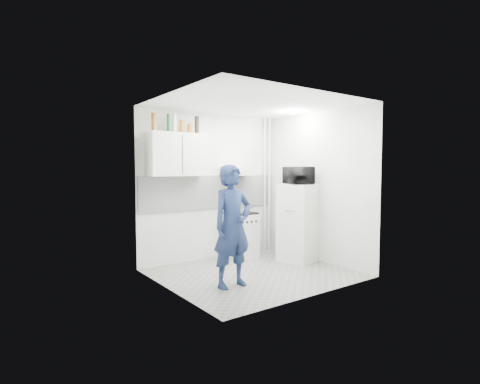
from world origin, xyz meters
TOP-DOWN VIEW (x-y plane):
  - floor at (0.00, 0.00)m, footprint 2.80×2.80m
  - ceiling at (0.00, 0.00)m, footprint 2.80×2.80m
  - wall_back at (0.00, 1.25)m, footprint 2.80×0.00m
  - wall_left at (-1.40, 0.00)m, footprint 0.00×2.60m
  - wall_right at (1.40, 0.00)m, footprint 0.00×2.60m
  - person at (-0.63, -0.33)m, footprint 0.63×0.43m
  - stove at (0.48, 1.00)m, footprint 0.50×0.50m
  - fridge at (1.10, 0.15)m, footprint 0.68×0.68m
  - stove_top at (0.48, 1.00)m, footprint 0.48×0.48m
  - saucepan at (0.50, 0.97)m, footprint 0.15×0.15m
  - microwave at (1.10, 0.15)m, footprint 0.64×0.53m
  - bottle_a at (-1.16, 1.07)m, footprint 0.07×0.07m
  - bottle_c at (-0.90, 1.07)m, footprint 0.07×0.07m
  - bottle_d at (-0.80, 1.07)m, footprint 0.07×0.07m
  - canister_a at (-0.66, 1.07)m, footprint 0.09×0.09m
  - canister_b at (-0.52, 1.07)m, footprint 0.09×0.09m
  - bottle_e at (-0.38, 1.07)m, footprint 0.07×0.07m
  - upper_cabinet at (-0.75, 1.07)m, footprint 1.00×0.35m
  - range_hood at (0.45, 1.00)m, footprint 0.60×0.50m
  - backsplash at (0.00, 1.24)m, footprint 2.74×0.03m
  - pipe_a at (1.30, 1.17)m, footprint 0.05×0.05m
  - pipe_b at (1.18, 1.17)m, footprint 0.04×0.04m
  - ceiling_spot_fixture at (1.00, 0.20)m, footprint 0.10×0.10m

SIDE VIEW (x-z plane):
  - floor at x=0.00m, z-range 0.00..0.00m
  - stove at x=0.48m, z-range 0.00..0.79m
  - fridge at x=1.10m, z-range 0.00..1.35m
  - stove_top at x=0.48m, z-range 0.79..0.82m
  - person at x=-0.63m, z-range 0.00..1.68m
  - saucepan at x=0.50m, z-range 0.82..0.91m
  - backsplash at x=0.00m, z-range 0.90..1.50m
  - wall_left at x=-1.40m, z-range 0.00..2.60m
  - wall_right at x=1.40m, z-range 0.00..2.60m
  - pipe_a at x=1.30m, z-range 0.00..2.60m
  - pipe_b at x=1.18m, z-range 0.00..2.60m
  - wall_back at x=0.00m, z-range -0.10..2.70m
  - microwave at x=1.10m, z-range 1.35..1.66m
  - range_hood at x=0.45m, z-range 1.50..1.64m
  - upper_cabinet at x=-0.75m, z-range 1.50..2.20m
  - canister_b at x=-0.52m, z-range 2.20..2.36m
  - canister_a at x=-0.66m, z-range 2.20..2.42m
  - bottle_a at x=-1.16m, z-range 2.20..2.49m
  - bottle_c at x=-0.90m, z-range 2.20..2.49m
  - bottle_e at x=-0.38m, z-range 2.20..2.50m
  - bottle_d at x=-0.80m, z-range 2.20..2.51m
  - ceiling_spot_fixture at x=1.00m, z-range 2.56..2.58m
  - ceiling at x=0.00m, z-range 2.60..2.60m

